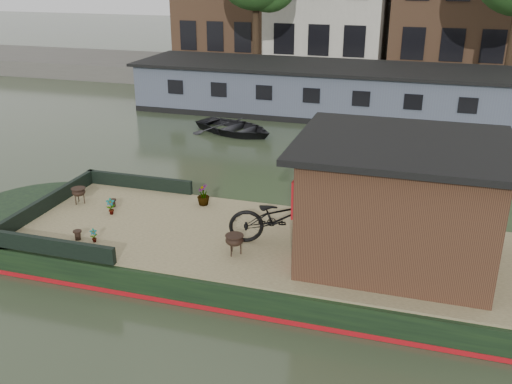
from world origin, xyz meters
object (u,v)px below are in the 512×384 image
(potted_plant_a, at_px, (111,206))
(bicycle, at_px, (280,217))
(brazier_front, at_px, (235,245))
(dinghy, at_px, (235,124))
(cabin, at_px, (398,200))
(brazier_rear, at_px, (79,196))

(potted_plant_a, bearing_deg, bicycle, -2.91)
(potted_plant_a, distance_m, brazier_front, 3.58)
(brazier_front, xyz_separation_m, dinghy, (-3.67, 10.66, -0.51))
(cabin, height_order, brazier_rear, cabin)
(bicycle, xyz_separation_m, brazier_rear, (-5.25, 0.58, -0.36))
(bicycle, relative_size, brazier_rear, 5.36)
(potted_plant_a, xyz_separation_m, dinghy, (-0.24, 9.63, -0.50))
(potted_plant_a, relative_size, dinghy, 0.12)
(cabin, height_order, brazier_front, cabin)
(cabin, distance_m, bicycle, 2.44)
(brazier_front, xyz_separation_m, brazier_rear, (-4.52, 1.40, -0.01))
(brazier_front, bearing_deg, brazier_rear, 162.79)
(potted_plant_a, xyz_separation_m, brazier_front, (3.43, -1.03, 0.02))
(potted_plant_a, relative_size, brazier_front, 0.93)
(bicycle, height_order, brazier_front, bicycle)
(brazier_rear, height_order, dinghy, brazier_rear)
(bicycle, height_order, brazier_rear, bicycle)
(brazier_rear, bearing_deg, bicycle, -6.26)
(cabin, distance_m, brazier_front, 3.35)
(cabin, height_order, dinghy, cabin)
(bicycle, xyz_separation_m, potted_plant_a, (-4.16, 0.21, -0.37))
(potted_plant_a, bearing_deg, brazier_rear, 161.46)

